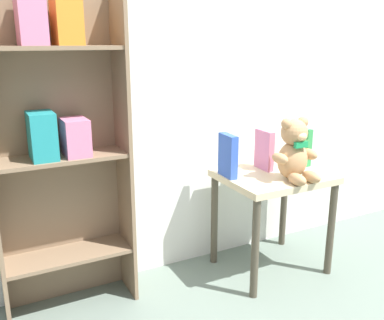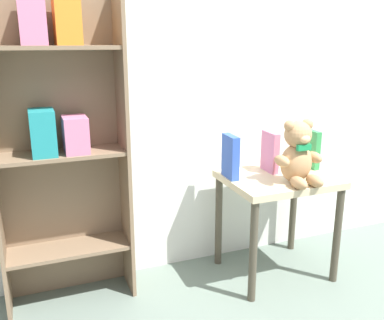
% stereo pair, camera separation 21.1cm
% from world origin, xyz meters
% --- Properties ---
extents(wall_back, '(4.80, 0.06, 2.50)m').
position_xyz_m(wall_back, '(0.00, 1.33, 1.25)').
color(wall_back, silver).
rests_on(wall_back, ground_plane).
extents(bookshelf_side, '(0.61, 0.23, 1.50)m').
position_xyz_m(bookshelf_side, '(-0.83, 1.19, 0.85)').
color(bookshelf_side, '#7F664C').
rests_on(bookshelf_side, ground_plane).
extents(display_table, '(0.56, 0.46, 0.57)m').
position_xyz_m(display_table, '(0.26, 1.00, 0.47)').
color(display_table, beige).
rests_on(display_table, ground_plane).
extents(teddy_bear, '(0.25, 0.22, 0.32)m').
position_xyz_m(teddy_bear, '(0.28, 0.88, 0.71)').
color(teddy_bear, tan).
rests_on(teddy_bear, display_table).
extents(book_standing_blue, '(0.05, 0.14, 0.23)m').
position_xyz_m(book_standing_blue, '(0.01, 1.07, 0.68)').
color(book_standing_blue, '#2D51B7').
rests_on(book_standing_blue, display_table).
extents(book_standing_pink, '(0.04, 0.14, 0.22)m').
position_xyz_m(book_standing_pink, '(0.26, 1.10, 0.68)').
color(book_standing_pink, '#D17093').
rests_on(book_standing_pink, display_table).
extents(book_standing_green, '(0.03, 0.14, 0.21)m').
position_xyz_m(book_standing_green, '(0.51, 1.08, 0.67)').
color(book_standing_green, '#33934C').
rests_on(book_standing_green, display_table).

